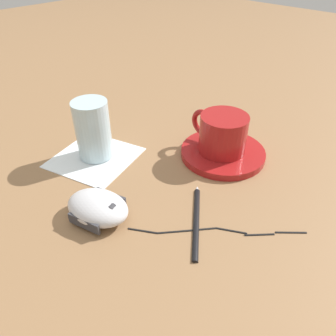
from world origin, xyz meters
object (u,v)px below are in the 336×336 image
drinking_glass (93,130)px  pen (196,218)px  saucer (223,153)px  coffee_cup (222,133)px  computer_mouse (98,207)px

drinking_glass → pen: 0.24m
saucer → coffee_cup: bearing=-70.1°
coffee_cup → drinking_glass: size_ratio=1.09×
computer_mouse → pen: bearing=130.3°
drinking_glass → computer_mouse: bearing=54.6°
computer_mouse → drinking_glass: drinking_glass is taller
saucer → coffee_cup: (0.00, -0.01, 0.04)m
computer_mouse → pen: (-0.09, 0.11, -0.01)m
pen → drinking_glass: bearing=-90.3°
saucer → computer_mouse: (0.25, -0.04, 0.01)m
computer_mouse → coffee_cup: bearing=172.5°
saucer → pen: saucer is taller
drinking_glass → pen: bearing=89.7°
saucer → computer_mouse: bearing=-8.6°
coffee_cup → computer_mouse: bearing=-7.5°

